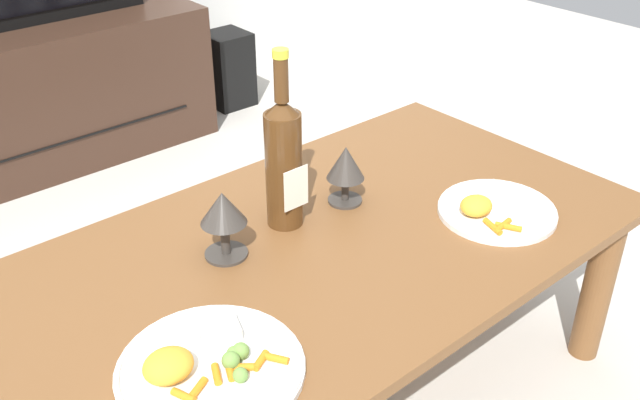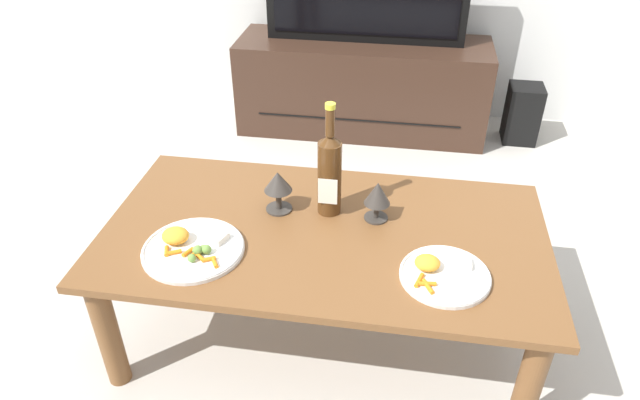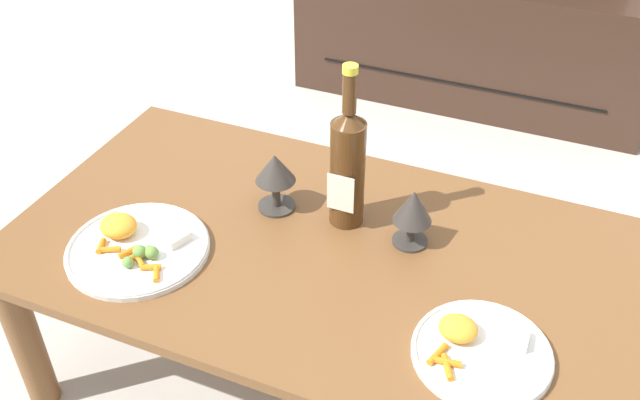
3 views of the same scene
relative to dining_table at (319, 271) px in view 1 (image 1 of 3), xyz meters
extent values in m
cube|color=brown|center=(0.00, 0.00, 0.05)|extent=(1.35, 0.73, 0.03)
cylinder|color=brown|center=(0.61, -0.30, -0.17)|extent=(0.07, 0.07, 0.42)
cylinder|color=brown|center=(0.61, 0.30, -0.17)|extent=(0.07, 0.07, 0.42)
cube|color=#382319|center=(-0.03, 1.58, -0.12)|extent=(1.35, 0.43, 0.50)
cube|color=black|center=(-0.03, 1.37, -0.22)|extent=(1.08, 0.01, 0.01)
cube|color=black|center=(0.84, 1.57, -0.22)|extent=(0.18, 0.18, 0.31)
cylinder|color=#4C2D14|center=(0.00, 0.11, 0.19)|extent=(0.07, 0.07, 0.25)
cone|color=#4C2D14|center=(0.00, 0.11, 0.33)|extent=(0.07, 0.07, 0.03)
cylinder|color=#4C2D14|center=(0.00, 0.11, 0.38)|extent=(0.03, 0.03, 0.09)
cylinder|color=yellow|center=(0.00, 0.11, 0.43)|extent=(0.03, 0.03, 0.02)
cube|color=silver|center=(0.00, 0.07, 0.17)|extent=(0.06, 0.00, 0.09)
cylinder|color=#38332D|center=(-0.16, 0.09, 0.07)|extent=(0.08, 0.08, 0.01)
cylinder|color=#38332D|center=(-0.16, 0.09, 0.11)|extent=(0.02, 0.02, 0.07)
cone|color=#38332D|center=(-0.16, 0.09, 0.17)|extent=(0.09, 0.09, 0.07)
cylinder|color=#38332D|center=(0.15, 0.09, 0.07)|extent=(0.08, 0.08, 0.01)
cylinder|color=#38332D|center=(0.15, 0.09, 0.10)|extent=(0.02, 0.02, 0.05)
cone|color=#38332D|center=(0.15, 0.09, 0.16)|extent=(0.08, 0.08, 0.07)
cylinder|color=white|center=(-0.36, -0.16, 0.07)|extent=(0.30, 0.30, 0.01)
torus|color=white|center=(-0.36, -0.16, 0.08)|extent=(0.29, 0.29, 0.01)
ellipsoid|color=orange|center=(-0.42, -0.14, 0.10)|extent=(0.08, 0.07, 0.04)
cube|color=beige|center=(-0.31, -0.11, 0.09)|extent=(0.08, 0.07, 0.02)
cylinder|color=orange|center=(-0.28, -0.22, 0.09)|extent=(0.03, 0.04, 0.01)
cylinder|color=orange|center=(-0.30, -0.21, 0.09)|extent=(0.04, 0.03, 0.01)
cylinder|color=orange|center=(-0.33, -0.20, 0.09)|extent=(0.04, 0.03, 0.01)
cylinder|color=orange|center=(-0.35, -0.19, 0.09)|extent=(0.03, 0.04, 0.01)
cylinder|color=orange|center=(-0.37, -0.19, 0.09)|extent=(0.03, 0.04, 0.01)
cylinder|color=orange|center=(-0.43, -0.19, 0.09)|extent=(0.02, 0.04, 0.01)
cylinder|color=orange|center=(-0.40, -0.19, 0.09)|extent=(0.04, 0.03, 0.01)
sphere|color=olive|center=(-0.34, -0.22, 0.09)|extent=(0.02, 0.02, 0.02)
sphere|color=olive|center=(-0.34, -0.18, 0.09)|extent=(0.03, 0.03, 0.03)
sphere|color=olive|center=(-0.31, -0.18, 0.09)|extent=(0.03, 0.03, 0.03)
sphere|color=olive|center=(-0.32, -0.17, 0.09)|extent=(0.02, 0.02, 0.02)
cylinder|color=white|center=(0.36, -0.16, 0.07)|extent=(0.25, 0.25, 0.01)
torus|color=white|center=(0.36, -0.16, 0.08)|extent=(0.25, 0.25, 0.01)
ellipsoid|color=orange|center=(0.31, -0.14, 0.10)|extent=(0.07, 0.06, 0.04)
cube|color=beige|center=(0.40, -0.12, 0.09)|extent=(0.06, 0.05, 0.02)
cylinder|color=orange|center=(0.29, -0.20, 0.09)|extent=(0.03, 0.05, 0.01)
cylinder|color=orange|center=(0.31, -0.21, 0.09)|extent=(0.05, 0.02, 0.01)
cylinder|color=orange|center=(0.31, -0.22, 0.09)|extent=(0.04, 0.05, 0.01)
camera|label=1|loc=(-0.78, -0.91, 0.88)|focal=40.86mm
camera|label=2|loc=(0.21, -1.38, 1.13)|focal=32.14mm
camera|label=3|loc=(0.42, -1.05, 1.06)|focal=40.13mm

